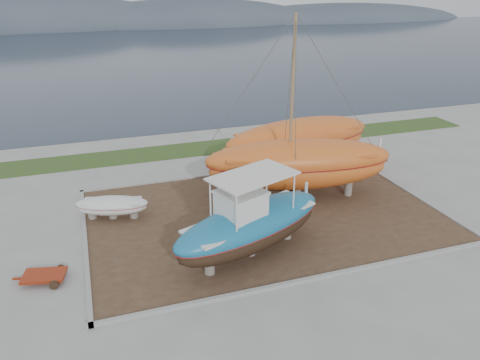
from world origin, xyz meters
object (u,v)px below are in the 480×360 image
object	(u,v)px
white_dinghy	(112,208)
red_trailer	(44,278)
orange_bare_hull	(299,147)
blue_caique	(251,216)
orange_sailboat	(301,112)

from	to	relation	value
white_dinghy	red_trailer	xyz separation A→B (m)	(-3.18, -4.81, -0.44)
white_dinghy	red_trailer	bearing A→B (deg)	-106.71
orange_bare_hull	white_dinghy	bearing A→B (deg)	-175.86
blue_caique	orange_bare_hull	size ratio (longest dim) A/B	0.77
white_dinghy	orange_bare_hull	xyz separation A→B (m)	(11.92, 2.76, 1.14)
red_trailer	orange_bare_hull	bearing A→B (deg)	39.27
orange_bare_hull	red_trailer	xyz separation A→B (m)	(-15.11, -7.57, -1.58)
blue_caique	orange_sailboat	distance (m)	7.32
blue_caique	white_dinghy	bearing A→B (deg)	113.20
orange_bare_hull	red_trailer	bearing A→B (deg)	-162.27
orange_sailboat	red_trailer	world-z (taller)	orange_sailboat
white_dinghy	orange_sailboat	size ratio (longest dim) A/B	0.36
blue_caique	orange_bare_hull	distance (m)	10.55
white_dinghy	red_trailer	distance (m)	5.79
white_dinghy	orange_sailboat	distance (m)	11.13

